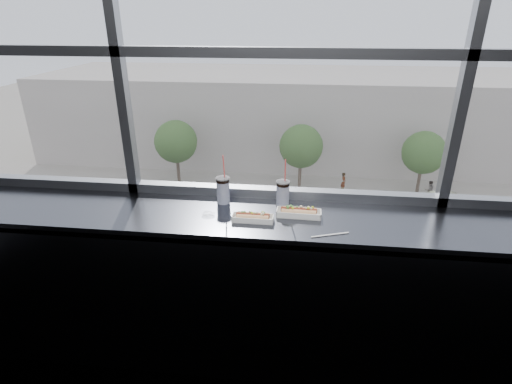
# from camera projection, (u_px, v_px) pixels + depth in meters

# --- Properties ---
(wall_back_lower) EXTENTS (6.00, 0.00, 6.00)m
(wall_back_lower) POSITION_uv_depth(u_px,v_px,m) (280.00, 267.00, 2.85)
(wall_back_lower) COLOR black
(wall_back_lower) RESTS_ON ground
(counter) EXTENTS (6.00, 0.55, 0.06)m
(counter) POSITION_uv_depth(u_px,v_px,m) (279.00, 221.00, 2.39)
(counter) COLOR #484B53
(counter) RESTS_ON ground
(counter_fascia) EXTENTS (6.00, 0.04, 1.04)m
(counter_fascia) POSITION_uv_depth(u_px,v_px,m) (274.00, 318.00, 2.37)
(counter_fascia) COLOR #484B53
(counter_fascia) RESTS_ON ground
(hotdog_tray_left) EXTENTS (0.24, 0.08, 0.06)m
(hotdog_tray_left) POSITION_uv_depth(u_px,v_px,m) (253.00, 217.00, 2.31)
(hotdog_tray_left) COLOR white
(hotdog_tray_left) RESTS_ON counter
(hotdog_tray_right) EXTENTS (0.27, 0.09, 0.07)m
(hotdog_tray_right) POSITION_uv_depth(u_px,v_px,m) (299.00, 212.00, 2.36)
(hotdog_tray_right) COLOR white
(hotdog_tray_right) RESTS_ON counter
(soda_cup_left) EXTENTS (0.09, 0.09, 0.33)m
(soda_cup_left) POSITION_uv_depth(u_px,v_px,m) (223.00, 189.00, 2.51)
(soda_cup_left) COLOR white
(soda_cup_left) RESTS_ON counter
(soda_cup_right) EXTENTS (0.09, 0.09, 0.32)m
(soda_cup_right) POSITION_uv_depth(u_px,v_px,m) (283.00, 192.00, 2.47)
(soda_cup_right) COLOR white
(soda_cup_right) RESTS_ON counter
(loose_straw) EXTENTS (0.21, 0.08, 0.01)m
(loose_straw) POSITION_uv_depth(u_px,v_px,m) (330.00, 235.00, 2.16)
(loose_straw) COLOR white
(loose_straw) RESTS_ON counter
(wrapper) EXTENTS (0.09, 0.06, 0.02)m
(wrapper) POSITION_uv_depth(u_px,v_px,m) (208.00, 214.00, 2.38)
(wrapper) COLOR silver
(wrapper) RESTS_ON counter
(plaza_ground) EXTENTS (120.00, 120.00, 0.00)m
(plaza_ground) POSITION_uv_depth(u_px,v_px,m) (300.00, 137.00, 47.02)
(plaza_ground) COLOR gray
(plaza_ground) RESTS_ON ground
(street_asphalt) EXTENTS (80.00, 10.00, 0.06)m
(street_asphalt) POSITION_uv_depth(u_px,v_px,m) (294.00, 238.00, 25.69)
(street_asphalt) COLOR black
(street_asphalt) RESTS_ON plaza_ground
(far_sidewalk) EXTENTS (80.00, 6.00, 0.04)m
(far_sidewalk) POSITION_uv_depth(u_px,v_px,m) (297.00, 189.00, 32.95)
(far_sidewalk) COLOR gray
(far_sidewalk) RESTS_ON plaza_ground
(far_building) EXTENTS (50.00, 14.00, 8.00)m
(far_building) POSITION_uv_depth(u_px,v_px,m) (301.00, 114.00, 40.40)
(far_building) COLOR #AFA59C
(far_building) RESTS_ON plaza_ground
(car_near_c) EXTENTS (3.21, 6.29, 2.01)m
(car_near_c) POSITION_uv_depth(u_px,v_px,m) (319.00, 261.00, 21.49)
(car_near_c) COLOR #B1421A
(car_near_c) RESTS_ON street_asphalt
(car_far_a) EXTENTS (3.11, 6.36, 2.05)m
(car_far_a) POSITION_uv_depth(u_px,v_px,m) (159.00, 191.00, 29.96)
(car_far_a) COLOR black
(car_far_a) RESTS_ON street_asphalt
(car_near_b) EXTENTS (2.72, 5.84, 1.90)m
(car_near_b) POSITION_uv_depth(u_px,v_px,m) (158.00, 251.00, 22.45)
(car_near_b) COLOR black
(car_near_b) RESTS_ON street_asphalt
(car_far_c) EXTENTS (3.58, 7.23, 2.33)m
(car_far_c) POSITION_uv_depth(u_px,v_px,m) (453.00, 203.00, 27.69)
(car_far_c) COLOR #F1F4C8
(car_far_c) RESTS_ON street_asphalt
(car_near_a) EXTENTS (3.61, 6.95, 2.22)m
(car_near_a) POSITION_uv_depth(u_px,v_px,m) (28.00, 240.00, 23.20)
(car_near_a) COLOR #BCBCBC
(car_near_a) RESTS_ON street_asphalt
(pedestrian_c) EXTENTS (0.66, 0.88, 1.98)m
(pedestrian_c) POSITION_uv_depth(u_px,v_px,m) (344.00, 180.00, 31.96)
(pedestrian_c) COLOR #66605B
(pedestrian_c) RESTS_ON far_sidewalk
(pedestrian_d) EXTENTS (0.81, 0.61, 1.83)m
(pedestrian_d) POSITION_uv_depth(u_px,v_px,m) (429.00, 188.00, 30.71)
(pedestrian_d) COLOR #66605B
(pedestrian_d) RESTS_ON far_sidewalk
(tree_left) EXTENTS (3.50, 3.50, 5.47)m
(tree_left) POSITION_uv_depth(u_px,v_px,m) (176.00, 142.00, 32.49)
(tree_left) COLOR #47382B
(tree_left) RESTS_ON far_sidewalk
(tree_center) EXTENTS (3.47, 3.47, 5.41)m
(tree_center) POSITION_uv_depth(u_px,v_px,m) (301.00, 146.00, 31.44)
(tree_center) COLOR #47382B
(tree_center) RESTS_ON far_sidewalk
(tree_right) EXTENTS (3.32, 3.32, 5.18)m
(tree_right) POSITION_uv_depth(u_px,v_px,m) (424.00, 153.00, 30.52)
(tree_right) COLOR #47382B
(tree_right) RESTS_ON far_sidewalk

